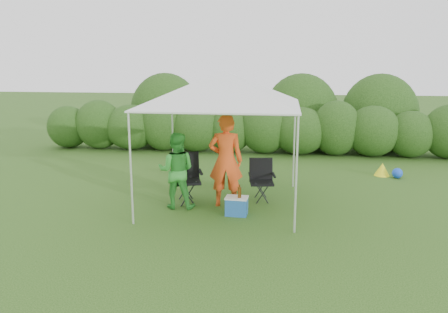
# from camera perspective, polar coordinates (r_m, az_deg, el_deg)

# --- Properties ---
(ground) EXTENTS (70.00, 70.00, 0.00)m
(ground) POSITION_cam_1_polar(r_m,az_deg,el_deg) (9.05, -0.53, -7.04)
(ground) COLOR #37601E
(hedge) EXTENTS (14.37, 1.53, 1.80)m
(hedge) POSITION_cam_1_polar(r_m,az_deg,el_deg) (14.66, 3.19, 3.67)
(hedge) COLOR #2A5119
(hedge) RESTS_ON ground
(canopy) EXTENTS (3.10, 3.10, 2.83)m
(canopy) POSITION_cam_1_polar(r_m,az_deg,el_deg) (9.06, -0.07, 8.91)
(canopy) COLOR silver
(canopy) RESTS_ON ground
(chair_right) EXTENTS (0.63, 0.58, 0.91)m
(chair_right) POSITION_cam_1_polar(r_m,az_deg,el_deg) (9.65, 4.91, -2.65)
(chair_right) COLOR black
(chair_right) RESTS_ON ground
(chair_left) EXTENTS (0.78, 0.75, 1.07)m
(chair_left) POSITION_cam_1_polar(r_m,az_deg,el_deg) (9.51, -4.99, -2.33)
(chair_left) COLOR black
(chair_left) RESTS_ON ground
(man) EXTENTS (0.75, 0.52, 1.96)m
(man) POSITION_cam_1_polar(r_m,az_deg,el_deg) (9.09, 0.23, -0.54)
(man) COLOR #F8501C
(man) RESTS_ON ground
(woman) EXTENTS (0.81, 0.65, 1.59)m
(woman) POSITION_cam_1_polar(r_m,az_deg,el_deg) (9.07, -6.23, -1.83)
(woman) COLOR green
(woman) RESTS_ON ground
(cooler) EXTENTS (0.46, 0.34, 0.37)m
(cooler) POSITION_cam_1_polar(r_m,az_deg,el_deg) (8.73, 1.66, -6.46)
(cooler) COLOR #235BA3
(cooler) RESTS_ON ground
(bottle) EXTENTS (0.07, 0.07, 0.27)m
(bottle) POSITION_cam_1_polar(r_m,az_deg,el_deg) (8.59, 2.04, -4.54)
(bottle) COLOR #592D0C
(bottle) RESTS_ON cooler
(lawn_toy) EXTENTS (0.68, 0.57, 0.34)m
(lawn_toy) POSITION_cam_1_polar(r_m,az_deg,el_deg) (12.44, 20.41, -1.72)
(lawn_toy) COLOR #FDF41A
(lawn_toy) RESTS_ON ground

